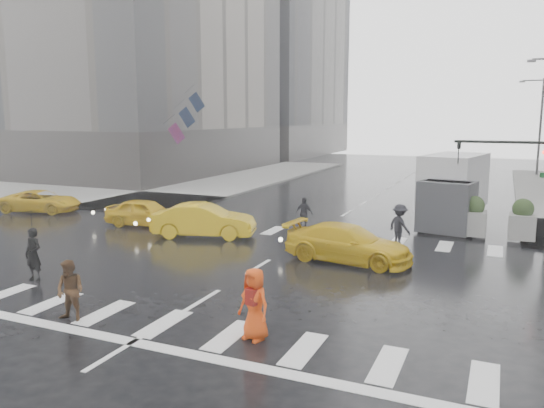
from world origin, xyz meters
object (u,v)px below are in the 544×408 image
at_px(taxi_front, 146,213).
at_px(box_truck, 452,188).
at_px(traffic_signal_pole, 526,170).
at_px(taxi_mid, 204,220).
at_px(pedestrian_brown, 70,291).
at_px(pedestrian_orange, 254,304).

xyz_separation_m(taxi_front, box_truck, (14.12, 6.71, 1.20)).
xyz_separation_m(traffic_signal_pole, taxi_mid, (-13.40, -4.54, -2.45)).
xyz_separation_m(traffic_signal_pole, pedestrian_brown, (-11.44, -14.81, -2.38)).
height_order(pedestrian_orange, taxi_mid, pedestrian_orange).
distance_m(pedestrian_orange, taxi_mid, 11.74).
height_order(traffic_signal_pole, box_truck, traffic_signal_pole).
distance_m(traffic_signal_pole, taxi_mid, 14.36).
relative_size(traffic_signal_pole, taxi_front, 1.11).
height_order(traffic_signal_pole, taxi_front, traffic_signal_pole).
bearing_deg(pedestrian_orange, taxi_mid, 143.84).
bearing_deg(traffic_signal_pole, taxi_front, -168.28).
bearing_deg(traffic_signal_pole, pedestrian_brown, -127.69).
bearing_deg(taxi_mid, pedestrian_brown, 173.83).
bearing_deg(taxi_mid, taxi_front, 59.77).
bearing_deg(traffic_signal_pole, box_truck, 136.34).
height_order(pedestrian_brown, taxi_front, pedestrian_brown).
distance_m(traffic_signal_pole, pedestrian_orange, 15.48).
bearing_deg(pedestrian_brown, pedestrian_orange, 4.84).
relative_size(traffic_signal_pole, taxi_mid, 0.96).
relative_size(pedestrian_orange, taxi_mid, 0.39).
bearing_deg(box_truck, taxi_mid, -132.32).
bearing_deg(taxi_mid, box_truck, -69.90).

